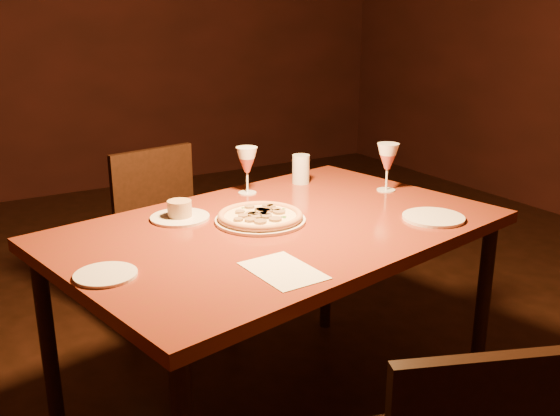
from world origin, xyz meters
TOP-DOWN VIEW (x-y plane):
  - floor at (0.00, 0.00)m, footprint 7.00×7.00m
  - back_wall at (0.00, 3.50)m, footprint 6.00×0.04m
  - dining_table at (-0.24, -0.23)m, footprint 1.69×1.26m
  - chair_far at (-0.31, 0.68)m, footprint 0.51×0.51m
  - pizza_plate at (-0.28, -0.18)m, footprint 0.32×0.32m
  - ramekin_saucer at (-0.51, 0.00)m, footprint 0.21×0.21m
  - wine_glass_far at (-0.15, 0.17)m, footprint 0.09×0.09m
  - wine_glass_right at (0.37, -0.09)m, footprint 0.09×0.09m
  - water_tumbler at (0.13, 0.19)m, footprint 0.07×0.07m
  - side_plate_left at (-0.89, -0.37)m, footprint 0.18×0.18m
  - side_plate_near at (0.27, -0.47)m, footprint 0.22×0.22m
  - menu_card at (-0.44, -0.60)m, footprint 0.18×0.25m

SIDE VIEW (x-z plane):
  - floor at x=0.00m, z-range 0.00..0.00m
  - chair_far at x=-0.31m, z-range 0.06..0.96m
  - dining_table at x=-0.24m, z-range 0.34..1.15m
  - menu_card at x=-0.44m, z-range 0.82..0.82m
  - side_plate_left at x=-0.89m, z-range 0.82..0.83m
  - side_plate_near at x=0.27m, z-range 0.82..0.83m
  - pizza_plate at x=-0.28m, z-range 0.82..0.85m
  - ramekin_saucer at x=-0.51m, z-range 0.81..0.87m
  - water_tumbler at x=0.13m, z-range 0.82..0.94m
  - wine_glass_far at x=-0.15m, z-range 0.82..1.01m
  - wine_glass_right at x=0.37m, z-range 0.82..1.02m
  - back_wall at x=0.00m, z-range 0.00..3.00m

